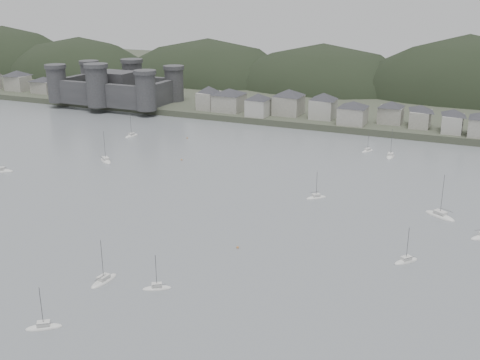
% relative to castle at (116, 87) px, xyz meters
% --- Properties ---
extents(ground, '(900.00, 900.00, 0.00)m').
position_rel_castle_xyz_m(ground, '(120.00, -179.80, -10.96)').
color(ground, slate).
rests_on(ground, ground).
extents(far_shore_land, '(900.00, 250.00, 3.00)m').
position_rel_castle_xyz_m(far_shore_land, '(120.00, 115.20, -9.46)').
color(far_shore_land, '#383D2D').
rests_on(far_shore_land, ground).
extents(forested_ridge, '(851.55, 103.94, 102.57)m').
position_rel_castle_xyz_m(forested_ridge, '(124.83, 89.60, -22.25)').
color(forested_ridge, black).
rests_on(forested_ridge, ground).
extents(castle, '(66.00, 43.00, 20.00)m').
position_rel_castle_xyz_m(castle, '(0.00, 0.00, 0.00)').
color(castle, '#343537').
rests_on(castle, far_shore_land).
extents(waterfront_town, '(451.48, 28.46, 12.92)m').
position_rel_castle_xyz_m(waterfront_town, '(170.59, 3.54, -2.30)').
color(waterfront_town, gray).
rests_on(waterfront_town, far_shore_land).
extents(moored_fleet, '(267.81, 159.02, 13.42)m').
position_rel_castle_xyz_m(moored_fleet, '(116.22, -116.20, -10.79)').
color(moored_fleet, silver).
rests_on(moored_fleet, ground).
extents(mooring_buoys, '(133.17, 138.46, 0.70)m').
position_rel_castle_xyz_m(mooring_buoys, '(129.65, -110.92, -10.81)').
color(mooring_buoys, '#BA773E').
rests_on(mooring_buoys, ground).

